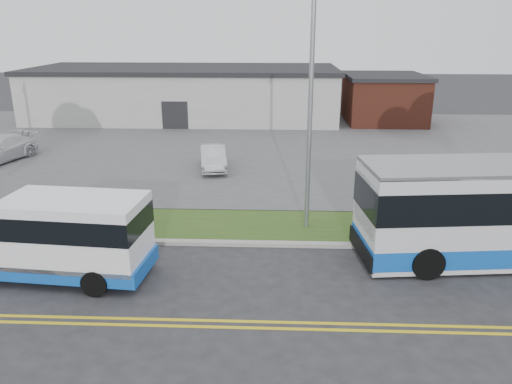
{
  "coord_description": "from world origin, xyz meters",
  "views": [
    {
      "loc": [
        1.78,
        -15.59,
        7.68
      ],
      "look_at": [
        1.02,
        2.51,
        1.6
      ],
      "focal_mm": 35.0,
      "sensor_mm": 36.0,
      "label": 1
    }
  ],
  "objects_px": {
    "shuttle_bus": "(56,235)",
    "parked_car_a": "(213,157)",
    "pedestrian": "(64,210)",
    "streetlight_near": "(311,96)"
  },
  "relations": [
    {
      "from": "shuttle_bus",
      "to": "parked_car_a",
      "type": "relative_size",
      "value": 1.83
    },
    {
      "from": "parked_car_a",
      "to": "pedestrian",
      "type": "bearing_deg",
      "value": -126.28
    },
    {
      "from": "streetlight_near",
      "to": "parked_car_a",
      "type": "height_order",
      "value": "streetlight_near"
    },
    {
      "from": "pedestrian",
      "to": "streetlight_near",
      "type": "bearing_deg",
      "value": 158.09
    },
    {
      "from": "streetlight_near",
      "to": "shuttle_bus",
      "type": "height_order",
      "value": "streetlight_near"
    },
    {
      "from": "streetlight_near",
      "to": "shuttle_bus",
      "type": "xyz_separation_m",
      "value": [
        -8.11,
        -4.19,
        -3.81
      ]
    },
    {
      "from": "shuttle_bus",
      "to": "pedestrian",
      "type": "xyz_separation_m",
      "value": [
        -1.2,
        3.36,
        -0.46
      ]
    },
    {
      "from": "streetlight_near",
      "to": "shuttle_bus",
      "type": "distance_m",
      "value": 9.89
    },
    {
      "from": "shuttle_bus",
      "to": "parked_car_a",
      "type": "bearing_deg",
      "value": 79.76
    },
    {
      "from": "streetlight_near",
      "to": "pedestrian",
      "type": "distance_m",
      "value": 10.28
    }
  ]
}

